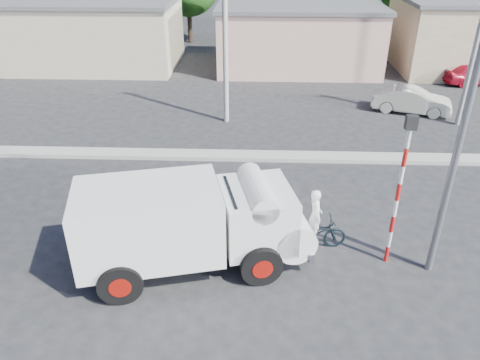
{
  "coord_description": "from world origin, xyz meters",
  "views": [
    {
      "loc": [
        -0.5,
        -9.15,
        8.35
      ],
      "look_at": [
        -1.01,
        3.71,
        1.3
      ],
      "focal_mm": 35.0,
      "sensor_mm": 36.0,
      "label": 1
    }
  ],
  "objects_px": {
    "cyclist": "(314,224)",
    "car_cream": "(412,100)",
    "truck": "(194,222)",
    "bicycle": "(314,233)",
    "car_red": "(475,74)",
    "streetlight": "(463,96)",
    "traffic_pole": "(401,180)"
  },
  "relations": [
    {
      "from": "car_cream",
      "to": "truck",
      "type": "bearing_deg",
      "value": 160.79
    },
    {
      "from": "cyclist",
      "to": "traffic_pole",
      "type": "xyz_separation_m",
      "value": [
        2.01,
        -0.55,
        1.78
      ]
    },
    {
      "from": "truck",
      "to": "car_red",
      "type": "height_order",
      "value": "truck"
    },
    {
      "from": "car_cream",
      "to": "traffic_pole",
      "type": "bearing_deg",
      "value": 179.27
    },
    {
      "from": "truck",
      "to": "car_cream",
      "type": "height_order",
      "value": "truck"
    },
    {
      "from": "car_red",
      "to": "truck",
      "type": "bearing_deg",
      "value": 132.77
    },
    {
      "from": "truck",
      "to": "car_red",
      "type": "distance_m",
      "value": 22.59
    },
    {
      "from": "cyclist",
      "to": "car_cream",
      "type": "bearing_deg",
      "value": -34.93
    },
    {
      "from": "bicycle",
      "to": "traffic_pole",
      "type": "distance_m",
      "value": 2.96
    },
    {
      "from": "bicycle",
      "to": "car_cream",
      "type": "distance_m",
      "value": 13.01
    },
    {
      "from": "car_red",
      "to": "traffic_pole",
      "type": "bearing_deg",
      "value": 144.31
    },
    {
      "from": "cyclist",
      "to": "car_red",
      "type": "bearing_deg",
      "value": -41.32
    },
    {
      "from": "truck",
      "to": "traffic_pole",
      "type": "distance_m",
      "value": 5.46
    },
    {
      "from": "bicycle",
      "to": "cyclist",
      "type": "height_order",
      "value": "cyclist"
    },
    {
      "from": "cyclist",
      "to": "car_cream",
      "type": "relative_size",
      "value": 0.43
    },
    {
      "from": "streetlight",
      "to": "truck",
      "type": "bearing_deg",
      "value": -179.29
    },
    {
      "from": "bicycle",
      "to": "cyclist",
      "type": "relative_size",
      "value": 1.16
    },
    {
      "from": "cyclist",
      "to": "truck",
      "type": "bearing_deg",
      "value": 98.14
    },
    {
      "from": "truck",
      "to": "bicycle",
      "type": "relative_size",
      "value": 3.43
    },
    {
      "from": "car_cream",
      "to": "cyclist",
      "type": "bearing_deg",
      "value": 170.07
    },
    {
      "from": "cyclist",
      "to": "car_cream",
      "type": "xyz_separation_m",
      "value": [
        6.0,
        11.54,
        -0.19
      ]
    },
    {
      "from": "truck",
      "to": "car_cream",
      "type": "bearing_deg",
      "value": 39.66
    },
    {
      "from": "bicycle",
      "to": "car_red",
      "type": "bearing_deg",
      "value": -41.32
    },
    {
      "from": "truck",
      "to": "cyclist",
      "type": "relative_size",
      "value": 3.97
    },
    {
      "from": "bicycle",
      "to": "streetlight",
      "type": "height_order",
      "value": "streetlight"
    },
    {
      "from": "truck",
      "to": "streetlight",
      "type": "height_order",
      "value": "streetlight"
    },
    {
      "from": "car_red",
      "to": "cyclist",
      "type": "bearing_deg",
      "value": 138.45
    },
    {
      "from": "cyclist",
      "to": "car_red",
      "type": "relative_size",
      "value": 0.44
    },
    {
      "from": "truck",
      "to": "bicycle",
      "type": "distance_m",
      "value": 3.55
    },
    {
      "from": "traffic_pole",
      "to": "cyclist",
      "type": "bearing_deg",
      "value": 164.82
    },
    {
      "from": "bicycle",
      "to": "car_cream",
      "type": "xyz_separation_m",
      "value": [
        6.0,
        11.54,
        0.13
      ]
    },
    {
      "from": "cyclist",
      "to": "bicycle",
      "type": "bearing_deg",
      "value": -0.0
    }
  ]
}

